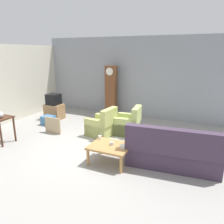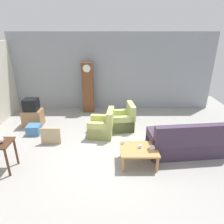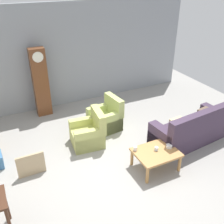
{
  "view_description": "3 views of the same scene",
  "coord_description": "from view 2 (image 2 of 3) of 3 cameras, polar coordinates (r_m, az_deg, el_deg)",
  "views": [
    {
      "loc": [
        2.7,
        -4.84,
        2.64
      ],
      "look_at": [
        0.12,
        0.77,
        0.9
      ],
      "focal_mm": 34.83,
      "sensor_mm": 36.0,
      "label": 1
    },
    {
      "loc": [
        -0.07,
        -4.95,
        3.32
      ],
      "look_at": [
        -0.04,
        0.89,
        0.9
      ],
      "focal_mm": 32.6,
      "sensor_mm": 36.0,
      "label": 2
    },
    {
      "loc": [
        -2.26,
        -4.21,
        4.0
      ],
      "look_at": [
        0.19,
        0.79,
        0.92
      ],
      "focal_mm": 41.66,
      "sensor_mm": 36.0,
      "label": 3
    }
  ],
  "objects": [
    {
      "name": "couch_floral",
      "position": [
        6.1,
        20.27,
        -8.12
      ],
      "size": [
        2.18,
        1.08,
        1.04
      ],
      "color": "#423347",
      "rests_on": "ground_plane"
    },
    {
      "name": "grandfather_clock",
      "position": [
        8.46,
        -6.76,
        6.77
      ],
      "size": [
        0.44,
        0.3,
        2.08
      ],
      "color": "brown",
      "rests_on": "ground_plane"
    },
    {
      "name": "storage_box_blue",
      "position": [
        7.34,
        -21.04,
        -4.59
      ],
      "size": [
        0.43,
        0.39,
        0.32
      ],
      "primitive_type": "cube",
      "color": "teal",
      "rests_on": "ground_plane"
    },
    {
      "name": "cup_blue_rimmed",
      "position": [
        5.36,
        7.82,
        -9.53
      ],
      "size": [
        0.09,
        0.09,
        0.08
      ],
      "primitive_type": "cylinder",
      "color": "silver",
      "rests_on": "coffee_table_wood"
    },
    {
      "name": "tv_stand_cabinet",
      "position": [
        7.94,
        -21.24,
        -1.48
      ],
      "size": [
        0.68,
        0.52,
        0.6
      ],
      "primitive_type": "cube",
      "color": "#997047",
      "rests_on": "ground_plane"
    },
    {
      "name": "ground_plane",
      "position": [
        5.96,
        0.39,
        -11.3
      ],
      "size": [
        10.4,
        10.4,
        0.0
      ],
      "primitive_type": "plane",
      "color": "#999691"
    },
    {
      "name": "glass_dome_cloche",
      "position": [
        5.52,
        -28.99,
        -6.81
      ],
      "size": [
        0.18,
        0.18,
        0.18
      ],
      "primitive_type": "sphere",
      "color": "silver",
      "rests_on": "console_table_dark"
    },
    {
      "name": "bowl_white_stacked",
      "position": [
        5.38,
        11.27,
        -9.73
      ],
      "size": [
        0.14,
        0.14,
        0.07
      ],
      "primitive_type": "cylinder",
      "color": "white",
      "rests_on": "coffee_table_wood"
    },
    {
      "name": "coffee_table_wood",
      "position": [
        5.37,
        7.54,
        -10.75
      ],
      "size": [
        0.96,
        0.76,
        0.45
      ],
      "color": "#B27F47",
      "rests_on": "ground_plane"
    },
    {
      "name": "armchair_olive_far",
      "position": [
        7.15,
        3.16,
        -2.43
      ],
      "size": [
        0.87,
        0.84,
        0.92
      ],
      "color": "#B4C26F",
      "rests_on": "ground_plane"
    },
    {
      "name": "tv_crt",
      "position": [
        7.76,
        -21.76,
        1.95
      ],
      "size": [
        0.48,
        0.44,
        0.42
      ],
      "primitive_type": "cube",
      "color": "black",
      "rests_on": "tv_stand_cabinet"
    },
    {
      "name": "armchair_olive_near",
      "position": [
        6.71,
        -2.74,
        -4.21
      ],
      "size": [
        0.86,
        0.84,
        0.92
      ],
      "color": "#B7BC66",
      "rests_on": "ground_plane"
    },
    {
      "name": "framed_picture_leaning",
      "position": [
        6.51,
        -16.83,
        -6.48
      ],
      "size": [
        0.6,
        0.05,
        0.54
      ],
      "primitive_type": "cube",
      "color": "tan",
      "rests_on": "ground_plane"
    },
    {
      "name": "cup_white_porcelain",
      "position": [
        5.48,
        3.11,
        -8.43
      ],
      "size": [
        0.09,
        0.09,
        0.1
      ],
      "primitive_type": "cylinder",
      "color": "white",
      "rests_on": "coffee_table_wood"
    },
    {
      "name": "garage_door_wall",
      "position": [
        8.73,
        0.14,
        11.15
      ],
      "size": [
        8.4,
        0.16,
        3.2
      ],
      "primitive_type": "cube",
      "color": "gray",
      "rests_on": "ground_plane"
    }
  ]
}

